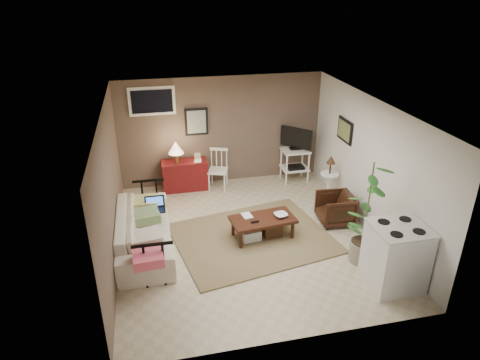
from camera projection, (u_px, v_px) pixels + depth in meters
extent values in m
plane|color=#C1B293|center=(247.00, 237.00, 7.73)|extent=(5.00, 5.00, 0.00)
cube|color=black|center=(196.00, 122.00, 9.20)|extent=(0.50, 0.03, 0.60)
cube|color=black|center=(345.00, 130.00, 8.45)|extent=(0.03, 0.60, 0.45)
cube|color=white|center=(152.00, 101.00, 8.81)|extent=(0.96, 0.03, 0.60)
cube|color=#806A4A|center=(253.00, 238.00, 7.68)|extent=(3.01, 2.59, 0.03)
cube|color=#37170F|center=(263.00, 219.00, 7.56)|extent=(1.18, 0.71, 0.06)
cylinder|color=#37170F|center=(241.00, 240.00, 7.31)|extent=(0.06, 0.06, 0.36)
cylinder|color=#37170F|center=(293.00, 230.00, 7.60)|extent=(0.06, 0.06, 0.36)
cylinder|color=#37170F|center=(233.00, 228.00, 7.68)|extent=(0.06, 0.06, 0.36)
cylinder|color=#37170F|center=(283.00, 219.00, 7.97)|extent=(0.06, 0.06, 0.36)
cube|color=black|center=(255.00, 222.00, 7.41)|extent=(0.14, 0.06, 0.02)
cube|color=#452B18|center=(271.00, 230.00, 7.71)|extent=(0.36, 0.32, 0.24)
cube|color=silver|center=(250.00, 234.00, 7.60)|extent=(0.36, 0.32, 0.21)
imported|color=beige|center=(144.00, 224.00, 7.27)|extent=(0.67, 2.28, 0.89)
cube|color=black|center=(155.00, 210.00, 7.57)|extent=(0.35, 0.24, 0.02)
cube|color=black|center=(155.00, 201.00, 7.63)|extent=(0.35, 0.02, 0.22)
cube|color=#3672F4|center=(155.00, 201.00, 7.62)|extent=(0.30, 0.00, 0.18)
cube|color=maroon|center=(185.00, 175.00, 9.40)|extent=(0.98, 0.44, 0.66)
cylinder|color=#A0843D|center=(176.00, 158.00, 9.14)|extent=(0.11, 0.11, 0.22)
cone|color=beige|center=(176.00, 147.00, 9.04)|extent=(0.33, 0.33, 0.26)
cube|color=tan|center=(197.00, 156.00, 9.30)|extent=(0.13, 0.02, 0.16)
cube|color=white|center=(218.00, 171.00, 9.39)|extent=(0.51, 0.51, 0.04)
cylinder|color=white|center=(209.00, 182.00, 9.35)|extent=(0.03, 0.03, 0.40)
cylinder|color=white|center=(225.00, 183.00, 9.31)|extent=(0.03, 0.03, 0.40)
cylinder|color=white|center=(212.00, 176.00, 9.66)|extent=(0.03, 0.03, 0.40)
cylinder|color=white|center=(227.00, 177.00, 9.62)|extent=(0.03, 0.03, 0.40)
cube|color=white|center=(219.00, 149.00, 9.37)|extent=(0.39, 0.17, 0.06)
cube|color=white|center=(295.00, 150.00, 9.63)|extent=(0.59, 0.49, 0.04)
cube|color=white|center=(294.00, 168.00, 9.81)|extent=(0.59, 0.49, 0.03)
cylinder|color=white|center=(287.00, 169.00, 9.55)|extent=(0.04, 0.04, 0.76)
cylinder|color=white|center=(308.00, 167.00, 9.65)|extent=(0.04, 0.04, 0.76)
cylinder|color=white|center=(281.00, 163.00, 9.91)|extent=(0.04, 0.04, 0.76)
cylinder|color=white|center=(302.00, 161.00, 10.01)|extent=(0.04, 0.04, 0.76)
cube|color=black|center=(296.00, 148.00, 9.60)|extent=(0.27, 0.15, 0.03)
cube|color=black|center=(296.00, 138.00, 9.50)|extent=(0.56, 0.59, 0.45)
cube|color=#EC8F5C|center=(296.00, 138.00, 9.50)|extent=(0.45, 0.48, 0.37)
cube|color=black|center=(295.00, 168.00, 9.75)|extent=(0.38, 0.27, 0.11)
cylinder|color=white|center=(327.00, 199.00, 9.05)|extent=(0.26, 0.26, 0.03)
cylinder|color=white|center=(328.00, 187.00, 8.93)|extent=(0.05, 0.05, 0.56)
cylinder|color=white|center=(330.00, 174.00, 8.81)|extent=(0.37, 0.37, 0.03)
cylinder|color=black|center=(330.00, 168.00, 8.75)|extent=(0.03, 0.03, 0.24)
cone|color=#3C2918|center=(331.00, 160.00, 8.67)|extent=(0.19, 0.19, 0.17)
imported|color=black|center=(335.00, 207.00, 8.08)|extent=(0.62, 0.66, 0.64)
cylinder|color=gray|center=(361.00, 251.00, 7.02)|extent=(0.40, 0.40, 0.36)
cylinder|color=#4C602D|center=(368.00, 204.00, 6.64)|extent=(0.03, 0.03, 1.40)
cube|color=silver|center=(395.00, 257.00, 6.33)|extent=(0.76, 0.71, 0.98)
cube|color=silver|center=(401.00, 228.00, 6.12)|extent=(0.79, 0.73, 0.03)
cylinder|color=black|center=(397.00, 234.00, 5.92)|extent=(0.17, 0.17, 0.01)
cylinder|color=black|center=(419.00, 231.00, 5.99)|extent=(0.17, 0.17, 0.01)
cylinder|color=black|center=(384.00, 222.00, 6.23)|extent=(0.17, 0.17, 0.01)
cylinder|color=black|center=(405.00, 219.00, 6.30)|extent=(0.17, 0.17, 0.01)
imported|color=#37170F|center=(281.00, 211.00, 7.55)|extent=(0.24, 0.09, 0.23)
imported|color=#37170F|center=(243.00, 211.00, 7.54)|extent=(0.17, 0.04, 0.23)
imported|color=#37170F|center=(194.00, 157.00, 9.20)|extent=(0.16, 0.04, 0.21)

